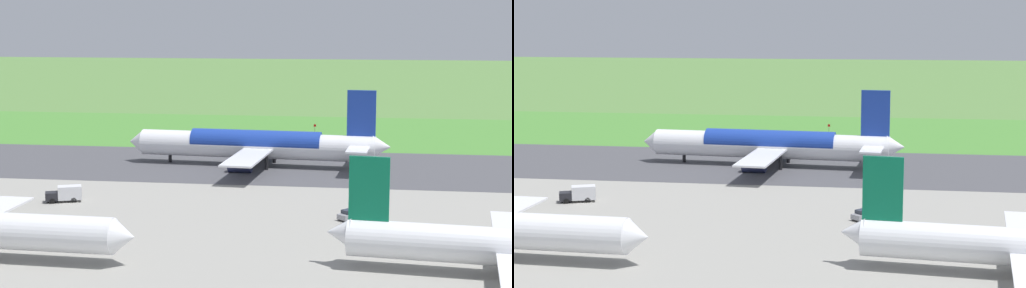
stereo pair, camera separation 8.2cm
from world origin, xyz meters
TOP-DOWN VIEW (x-y plane):
  - ground_plane at (0.00, 0.00)m, footprint 800.00×800.00m
  - runway_asphalt at (0.00, 0.00)m, footprint 600.00×39.18m
  - apron_concrete at (0.00, 64.86)m, footprint 440.00×110.00m
  - grass_verge_foreground at (0.00, -42.91)m, footprint 600.00×80.00m
  - airliner_main at (-12.25, 0.03)m, footprint 54.15×44.33m
  - service_truck_baggage at (14.40, 36.81)m, footprint 6.22×4.22m
  - service_car_followme at (-32.26, 42.30)m, footprint 4.13×4.34m
  - no_stopping_sign at (-20.45, -45.53)m, footprint 0.60×0.10m
  - traffic_cone_orange at (-15.32, -41.72)m, footprint 0.40×0.40m

SIDE VIEW (x-z plane):
  - ground_plane at x=0.00m, z-range 0.00..0.00m
  - grass_verge_foreground at x=0.00m, z-range 0.00..0.04m
  - apron_concrete at x=0.00m, z-range 0.00..0.05m
  - runway_asphalt at x=0.00m, z-range 0.00..0.06m
  - traffic_cone_orange at x=-15.32m, z-range 0.00..0.55m
  - service_car_followme at x=-32.26m, z-range 0.03..1.65m
  - service_truck_baggage at x=14.40m, z-range 0.08..2.73m
  - no_stopping_sign at x=-20.45m, z-range 0.25..2.94m
  - airliner_main at x=-12.25m, z-range -3.59..12.29m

